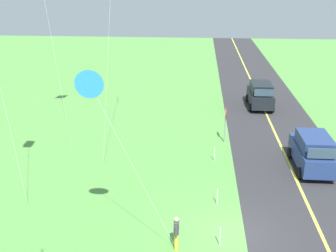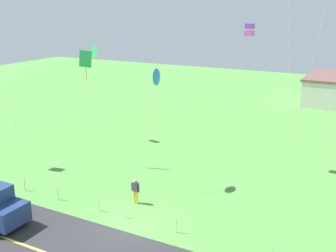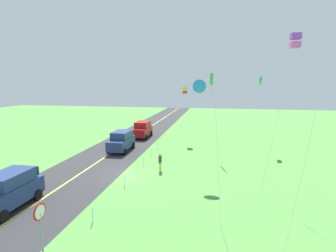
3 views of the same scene
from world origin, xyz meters
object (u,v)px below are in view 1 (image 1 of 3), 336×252
object	(u,v)px
stop_sign	(225,118)
person_adult_near	(176,232)
car_suv_foreground	(312,151)
kite_red_low	(90,84)
car_parked_east_far	(260,95)

from	to	relation	value
stop_sign	person_adult_near	world-z (taller)	stop_sign
car_suv_foreground	kite_red_low	size ratio (longest dim) A/B	0.55
car_suv_foreground	car_parked_east_far	distance (m)	12.16
car_parked_east_far	person_adult_near	size ratio (longest dim) A/B	2.75
stop_sign	kite_red_low	bearing A→B (deg)	154.12
car_parked_east_far	person_adult_near	world-z (taller)	car_parked_east_far
car_parked_east_far	car_suv_foreground	bearing A→B (deg)	-172.91
car_suv_foreground	kite_red_low	xyz separation A→B (m)	(-8.51, 11.02, 6.22)
car_suv_foreground	person_adult_near	world-z (taller)	car_suv_foreground
car_parked_east_far	stop_sign	size ratio (longest dim) A/B	1.72
person_adult_near	car_suv_foreground	bearing A→B (deg)	-29.90
car_parked_east_far	kite_red_low	bearing A→B (deg)	155.17
stop_sign	person_adult_near	bearing A→B (deg)	167.42
stop_sign	kite_red_low	world-z (taller)	kite_red_low
car_parked_east_far	kite_red_low	size ratio (longest dim) A/B	0.55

